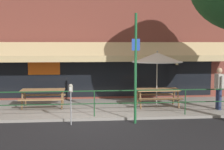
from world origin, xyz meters
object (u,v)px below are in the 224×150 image
at_px(picnic_table_centre, 158,93).
at_px(street_sign_pole, 136,67).
at_px(pedestrian_walking, 219,86).
at_px(patio_umbrella_centre, 157,58).
at_px(picnic_table_left, 43,93).
at_px(parking_meter_far, 71,92).

bearing_deg(picnic_table_centre, street_sign_pole, -120.94).
distance_m(picnic_table_centre, pedestrian_walking, 2.50).
relative_size(picnic_table_centre, pedestrian_walking, 1.05).
relative_size(picnic_table_centre, patio_umbrella_centre, 0.76).
relative_size(patio_umbrella_centre, street_sign_pole, 0.62).
bearing_deg(patio_umbrella_centre, street_sign_pole, -118.97).
bearing_deg(picnic_table_left, picnic_table_centre, -3.53).
relative_size(pedestrian_walking, street_sign_pole, 0.45).
xyz_separation_m(picnic_table_centre, pedestrian_walking, (2.36, -0.74, 0.35)).
height_order(picnic_table_centre, parking_meter_far, parking_meter_far).
relative_size(parking_meter_far, street_sign_pole, 0.37).
xyz_separation_m(pedestrian_walking, parking_meter_far, (-5.93, -1.53, 0.09)).
relative_size(picnic_table_left, street_sign_pole, 0.47).
bearing_deg(pedestrian_walking, street_sign_pole, -157.92).
bearing_deg(patio_umbrella_centre, pedestrian_walking, -21.31).
height_order(picnic_table_centre, patio_umbrella_centre, patio_umbrella_centre).
distance_m(pedestrian_walking, street_sign_pole, 4.09).
xyz_separation_m(picnic_table_centre, parking_meter_far, (-3.57, -2.26, 0.44)).
bearing_deg(picnic_table_left, street_sign_pole, -35.97).
height_order(pedestrian_walking, parking_meter_far, pedestrian_walking).
relative_size(picnic_table_left, patio_umbrella_centre, 0.76).
bearing_deg(picnic_table_left, patio_umbrella_centre, -1.35).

